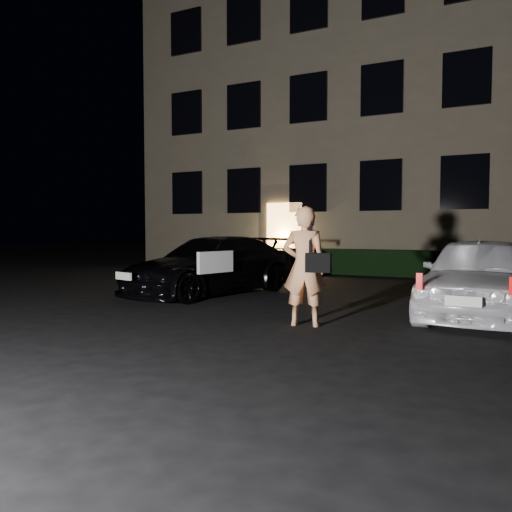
% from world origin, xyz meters
% --- Properties ---
extents(ground, '(80.00, 80.00, 0.00)m').
position_xyz_m(ground, '(0.00, 0.00, 0.00)').
color(ground, black).
rests_on(ground, ground).
extents(building, '(20.00, 8.11, 12.00)m').
position_xyz_m(building, '(-0.00, 14.99, 6.00)').
color(building, '#675C49').
rests_on(building, ground).
extents(hedge, '(15.00, 0.70, 0.85)m').
position_xyz_m(hedge, '(0.00, 10.50, 0.42)').
color(hedge, black).
rests_on(hedge, ground).
extents(sedan, '(3.02, 4.98, 1.35)m').
position_xyz_m(sedan, '(-2.37, 3.96, 0.67)').
color(sedan, black).
rests_on(sedan, ground).
extents(hatch, '(1.91, 4.25, 1.42)m').
position_xyz_m(hatch, '(3.39, 3.28, 0.71)').
color(hatch, white).
rests_on(hatch, ground).
extents(man, '(0.84, 0.57, 1.87)m').
position_xyz_m(man, '(0.97, 1.27, 0.94)').
color(man, '#F19F6A').
rests_on(man, ground).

